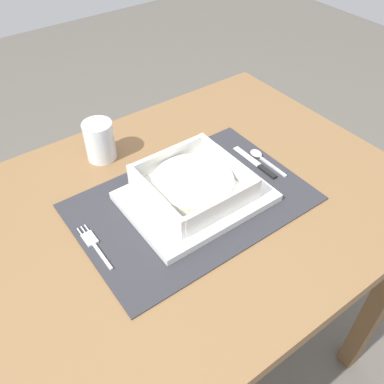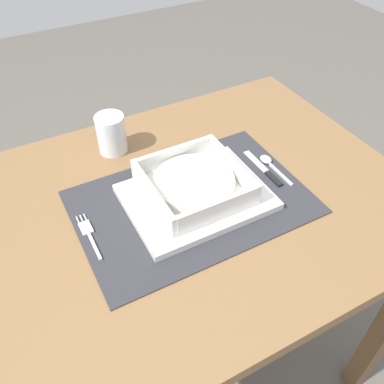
{
  "view_description": "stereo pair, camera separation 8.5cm",
  "coord_description": "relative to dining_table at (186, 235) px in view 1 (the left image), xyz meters",
  "views": [
    {
      "loc": [
        -0.36,
        -0.51,
        1.36
      ],
      "look_at": [
        0.01,
        -0.01,
        0.78
      ],
      "focal_mm": 38.78,
      "sensor_mm": 36.0,
      "label": 1
    },
    {
      "loc": [
        -0.29,
        -0.56,
        1.36
      ],
      "look_at": [
        0.01,
        -0.01,
        0.78
      ],
      "focal_mm": 38.78,
      "sensor_mm": 36.0,
      "label": 2
    }
  ],
  "objects": [
    {
      "name": "ground_plane",
      "position": [
        0.0,
        0.0,
        -0.64
      ],
      "size": [
        6.0,
        6.0,
        0.0
      ],
      "primitive_type": "plane",
      "color": "#59544C"
    },
    {
      "name": "drinking_glass",
      "position": [
        -0.07,
        0.24,
        0.15
      ],
      "size": [
        0.07,
        0.07,
        0.09
      ],
      "color": "white",
      "rests_on": "dining_table"
    },
    {
      "name": "fork",
      "position": [
        -0.21,
        0.0,
        0.12
      ],
      "size": [
        0.02,
        0.13,
        0.0
      ],
      "rotation": [
        0.0,
        0.0,
        0.02
      ],
      "color": "silver",
      "rests_on": "placemat"
    },
    {
      "name": "dining_table",
      "position": [
        0.0,
        0.0,
        0.0
      ],
      "size": [
        0.97,
        0.72,
        0.75
      ],
      "color": "brown",
      "rests_on": "ground"
    },
    {
      "name": "placemat",
      "position": [
        0.01,
        -0.01,
        0.11
      ],
      "size": [
        0.48,
        0.33,
        0.0
      ],
      "primitive_type": "cube",
      "color": "#2D2D33",
      "rests_on": "dining_table"
    },
    {
      "name": "butter_knife",
      "position": [
        0.2,
        -0.0,
        0.12
      ],
      "size": [
        0.01,
        0.14,
        0.01
      ],
      "rotation": [
        0.0,
        0.0,
        -0.05
      ],
      "color": "black",
      "rests_on": "placemat"
    },
    {
      "name": "spoon",
      "position": [
        0.22,
        0.01,
        0.12
      ],
      "size": [
        0.02,
        0.11,
        0.01
      ],
      "rotation": [
        0.0,
        0.0,
        0.01
      ],
      "color": "silver",
      "rests_on": "placemat"
    },
    {
      "name": "serving_plate",
      "position": [
        0.02,
        -0.01,
        0.12
      ],
      "size": [
        0.29,
        0.22,
        0.02
      ],
      "primitive_type": "cube",
      "color": "white",
      "rests_on": "placemat"
    },
    {
      "name": "porridge_bowl",
      "position": [
        0.02,
        -0.0,
        0.15
      ],
      "size": [
        0.2,
        0.2,
        0.05
      ],
      "color": "white",
      "rests_on": "serving_plate"
    }
  ]
}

